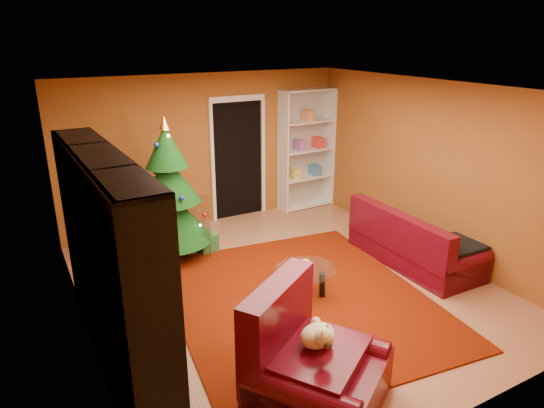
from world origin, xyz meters
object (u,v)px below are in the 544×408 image
gift_box_green (207,242)px  acrylic_chair (197,230)px  white_bookshelf (307,150)px  media_unit (111,263)px  coffee_table (306,282)px  christmas_tree (169,191)px  dog (317,336)px  rug (300,299)px  armchair (320,362)px  sofa (416,236)px  gift_box_teal (157,253)px

gift_box_green → acrylic_chair: bearing=-160.3°
white_bookshelf → acrylic_chair: (-2.63, -1.06, -0.72)m
media_unit → gift_box_green: (1.76, 2.03, -0.95)m
coffee_table → christmas_tree: bearing=119.1°
white_bookshelf → coffee_table: (-1.86, -2.90, -0.92)m
media_unit → christmas_tree: size_ratio=1.33×
dog → coffee_table: size_ratio=0.52×
rug → white_bookshelf: size_ratio=1.56×
christmas_tree → armchair: (0.16, -3.68, -0.58)m
rug → coffee_table: size_ratio=4.64×
white_bookshelf → armchair: bearing=-123.0°
gift_box_green → white_bookshelf: 2.84m
christmas_tree → sofa: 3.66m
gift_box_green → dog: bearing=-95.3°
rug → white_bookshelf: 3.74m
media_unit → armchair: 2.20m
white_bookshelf → coffee_table: white_bookshelf is taller
christmas_tree → gift_box_green: (0.50, -0.09, -0.90)m
gift_box_green → white_bookshelf: white_bookshelf is taller
acrylic_chair → coffee_table: bearing=-47.8°
white_bookshelf → dog: 5.33m
armchair → dog: size_ratio=2.94×
gift_box_teal → white_bookshelf: size_ratio=0.12×
rug → christmas_tree: size_ratio=1.68×
armchair → sofa: 3.36m
gift_box_green → armchair: (-0.34, -3.59, 0.32)m
acrylic_chair → dog: bearing=-73.2°
media_unit → dog: bearing=-47.7°
christmas_tree → white_bookshelf: size_ratio=0.93×
rug → armchair: bearing=-116.8°
white_bookshelf → coffee_table: 3.57m
rug → white_bookshelf: (1.98, 2.96, 1.12)m
christmas_tree → acrylic_chair: christmas_tree is taller
gift_box_teal → coffee_table: bearing=-53.6°
media_unit → dog: media_unit is taller
rug → gift_box_teal: size_ratio=13.41×
dog → sofa: 3.32m
armchair → media_unit: bearing=99.2°
white_bookshelf → sofa: size_ratio=1.17×
gift_box_teal → sofa: (3.33, -1.85, 0.29)m
coffee_table → sofa: bearing=1.5°
christmas_tree → white_bookshelf: (2.97, 0.90, 0.08)m
rug → white_bookshelf: bearing=56.2°
christmas_tree → dog: 3.64m
sofa → coffee_table: bearing=92.1°
armchair → dog: (0.01, 0.07, 0.22)m
media_unit → gift_box_teal: size_ratio=10.60×
dog → coffee_table: (0.93, 1.62, -0.48)m
armchair → rug: bearing=30.1°
rug → dog: bearing=-117.4°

